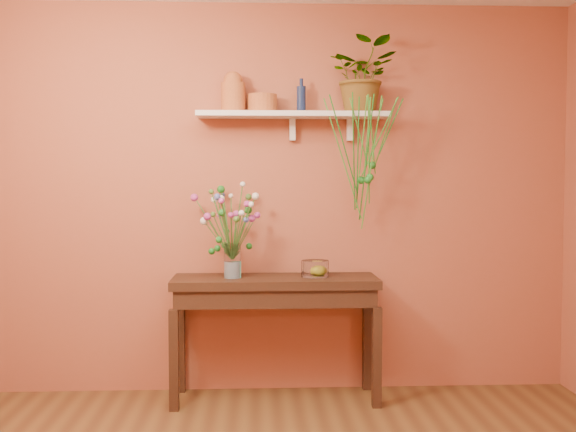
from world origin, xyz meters
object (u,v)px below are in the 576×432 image
object	(u,v)px
sideboard	(275,295)
spider_plant	(363,76)
glass_vase	(232,263)
blue_bottle	(301,99)
terracotta_jug	(233,93)
glass_bowl	(315,269)
bouquet	(229,216)

from	to	relation	value
sideboard	spider_plant	size ratio (longest dim) A/B	2.76
glass_vase	blue_bottle	bearing A→B (deg)	18.82
spider_plant	glass_vase	distance (m)	1.55
sideboard	glass_vase	distance (m)	0.36
terracotta_jug	spider_plant	distance (m)	0.89
sideboard	blue_bottle	size ratio (longest dim) A/B	5.94
sideboard	blue_bottle	distance (m)	1.34
sideboard	glass_bowl	xyz separation A→B (m)	(0.27, 0.00, 0.17)
terracotta_jug	blue_bottle	distance (m)	0.46
blue_bottle	spider_plant	world-z (taller)	spider_plant
sideboard	glass_bowl	bearing A→B (deg)	0.42
terracotta_jug	glass_vase	size ratio (longest dim) A/B	1.19
bouquet	glass_bowl	world-z (taller)	bouquet
terracotta_jug	glass_bowl	size ratio (longest dim) A/B	1.48
terracotta_jug	bouquet	size ratio (longest dim) A/B	0.50
glass_vase	terracotta_jug	bearing A→B (deg)	87.47
bouquet	glass_bowl	distance (m)	0.68
glass_vase	glass_bowl	world-z (taller)	glass_vase
blue_bottle	bouquet	size ratio (longest dim) A/B	0.42
blue_bottle	bouquet	world-z (taller)	blue_bottle
sideboard	terracotta_jug	size ratio (longest dim) A/B	5.02
spider_plant	terracotta_jug	bearing A→B (deg)	-179.36
sideboard	glass_vase	size ratio (longest dim) A/B	5.97
glass_vase	glass_bowl	distance (m)	0.56
spider_plant	sideboard	bearing A→B (deg)	-168.13
blue_bottle	glass_bowl	bearing A→B (deg)	-57.38
bouquet	glass_bowl	xyz separation A→B (m)	(0.57, 0.01, -0.36)
spider_plant	glass_bowl	xyz separation A→B (m)	(-0.34, -0.13, -1.30)
blue_bottle	spider_plant	xyz separation A→B (m)	(0.42, -0.01, 0.15)
terracotta_jug	glass_bowl	xyz separation A→B (m)	(0.55, -0.12, -1.19)
bouquet	blue_bottle	bearing A→B (deg)	16.69
blue_bottle	glass_vase	world-z (taller)	blue_bottle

